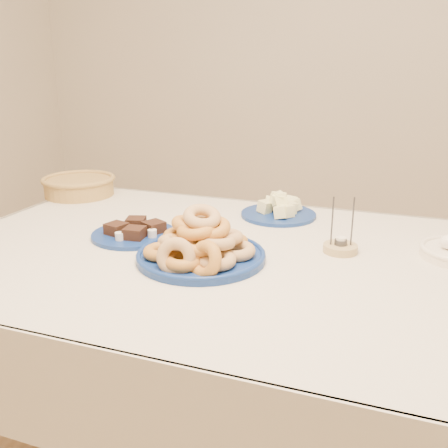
% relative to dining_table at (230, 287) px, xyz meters
% --- Properties ---
extents(dining_table, '(1.71, 1.11, 0.75)m').
position_rel_dining_table_xyz_m(dining_table, '(0.00, 0.00, 0.00)').
color(dining_table, brown).
rests_on(dining_table, ground).
extents(donut_platter, '(0.35, 0.35, 0.16)m').
position_rel_dining_table_xyz_m(donut_platter, '(-0.05, -0.09, 0.15)').
color(donut_platter, navy).
rests_on(donut_platter, dining_table).
extents(melon_plate, '(0.34, 0.34, 0.09)m').
position_rel_dining_table_xyz_m(melon_plate, '(0.04, 0.39, 0.13)').
color(melon_plate, navy).
rests_on(melon_plate, dining_table).
extents(brownie_plate, '(0.28, 0.28, 0.05)m').
position_rel_dining_table_xyz_m(brownie_plate, '(-0.32, 0.03, 0.12)').
color(brownie_plate, navy).
rests_on(brownie_plate, dining_table).
extents(wicker_basket, '(0.37, 0.37, 0.08)m').
position_rel_dining_table_xyz_m(wicker_basket, '(-0.79, 0.40, 0.15)').
color(wicker_basket, olive).
rests_on(wicker_basket, dining_table).
extents(candle_holder, '(0.12, 0.12, 0.16)m').
position_rel_dining_table_xyz_m(candle_holder, '(0.29, 0.11, 0.12)').
color(candle_holder, tan).
rests_on(candle_holder, dining_table).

